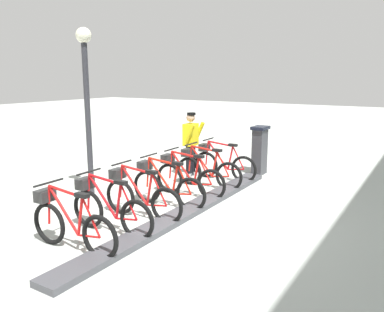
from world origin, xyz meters
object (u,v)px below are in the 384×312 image
object	(u,v)px
bike_docked_6	(69,223)
worker_near_rack	(191,142)
bike_docked_1	(206,169)
bike_docked_2	(187,177)
bike_docked_0	(222,163)
bike_docked_4	(139,196)
payment_kiosk	(260,149)
lamp_post	(86,87)
bike_docked_3	(165,185)
bike_docked_5	(108,208)

from	to	relation	value
bike_docked_6	worker_near_rack	xyz separation A→B (m)	(0.84, -4.74, 0.48)
bike_docked_1	bike_docked_2	world-z (taller)	same
bike_docked_0	bike_docked_6	xyz separation A→B (m)	(0.00, 4.86, 0.00)
bike_docked_4	bike_docked_2	bearing A→B (deg)	-90.00
bike_docked_2	worker_near_rack	distance (m)	1.78
payment_kiosk	lamp_post	bearing A→B (deg)	57.48
bike_docked_0	lamp_post	xyz separation A→B (m)	(1.81, 2.68, 1.93)
bike_docked_4	bike_docked_6	size ratio (longest dim) A/B	1.00
bike_docked_2	worker_near_rack	xyz separation A→B (m)	(0.84, -1.50, 0.48)
bike_docked_3	bike_docked_5	size ratio (longest dim) A/B	1.00
bike_docked_1	lamp_post	distance (m)	3.24
bike_docked_6	worker_near_rack	world-z (taller)	worker_near_rack
payment_kiosk	lamp_post	distance (m)	4.74
bike_docked_0	bike_docked_4	bearing A→B (deg)	90.00
bike_docked_1	bike_docked_4	world-z (taller)	same
bike_docked_3	bike_docked_2	bearing A→B (deg)	-90.00
payment_kiosk	bike_docked_0	distance (m)	1.22
bike_docked_3	worker_near_rack	world-z (taller)	worker_near_rack
bike_docked_3	worker_near_rack	bearing A→B (deg)	-70.08
bike_docked_2	worker_near_rack	bearing A→B (deg)	-60.82
bike_docked_6	lamp_post	world-z (taller)	lamp_post
bike_docked_2	bike_docked_4	world-z (taller)	same
bike_docked_2	bike_docked_3	bearing A→B (deg)	90.00
bike_docked_0	bike_docked_6	bearing A→B (deg)	90.00
bike_docked_6	bike_docked_3	bearing A→B (deg)	-90.00
bike_docked_2	bike_docked_6	world-z (taller)	same
bike_docked_4	lamp_post	world-z (taller)	lamp_post
payment_kiosk	bike_docked_6	world-z (taller)	payment_kiosk
bike_docked_0	worker_near_rack	bearing A→B (deg)	8.33
lamp_post	bike_docked_4	bearing A→B (deg)	162.90
bike_docked_0	worker_near_rack	size ratio (longest dim) A/B	1.04
bike_docked_4	payment_kiosk	bearing A→B (deg)	-97.59
bike_docked_5	payment_kiosk	bearing A→B (deg)	-96.39
bike_docked_3	bike_docked_6	distance (m)	2.43
bike_docked_2	bike_docked_5	world-z (taller)	same
bike_docked_4	bike_docked_6	xyz separation A→B (m)	(0.00, 1.62, 0.00)
bike_docked_1	bike_docked_4	bearing A→B (deg)	90.00
bike_docked_1	bike_docked_4	size ratio (longest dim) A/B	1.00
bike_docked_0	worker_near_rack	world-z (taller)	worker_near_rack
bike_docked_0	bike_docked_1	distance (m)	0.81
bike_docked_1	lamp_post	xyz separation A→B (m)	(1.81, 1.87, 1.93)
bike_docked_1	bike_docked_2	size ratio (longest dim) A/B	1.00
bike_docked_0	payment_kiosk	bearing A→B (deg)	-118.49
bike_docked_2	worker_near_rack	size ratio (longest dim) A/B	1.04
bike_docked_3	bike_docked_4	world-z (taller)	same
bike_docked_0	bike_docked_1	size ratio (longest dim) A/B	1.00
bike_docked_1	bike_docked_5	bearing A→B (deg)	90.00
bike_docked_3	worker_near_rack	size ratio (longest dim) A/B	1.04
bike_docked_4	bike_docked_5	distance (m)	0.81
bike_docked_4	worker_near_rack	xyz separation A→B (m)	(0.84, -3.12, 0.48)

